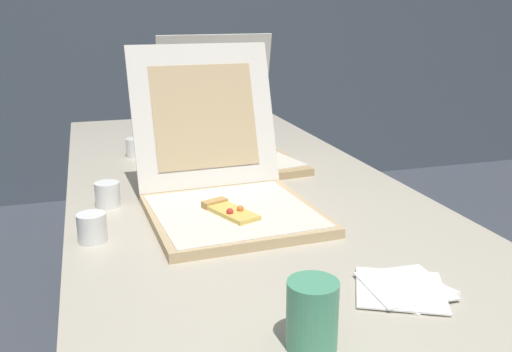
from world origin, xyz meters
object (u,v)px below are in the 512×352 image
(napkin_pile, at_px, (404,288))
(cup_white_near_left, at_px, (92,228))
(cup_white_near_center, at_px, (107,195))
(table, at_px, (233,198))
(pizza_box_front, at_px, (226,190))
(cup_white_far, at_px, (135,148))
(pizza_box_middle, at_px, (227,146))
(cup_printed_front, at_px, (312,315))

(napkin_pile, bearing_deg, cup_white_near_left, 143.31)
(cup_white_near_center, distance_m, cup_white_near_left, 0.22)
(cup_white_near_left, xyz_separation_m, napkin_pile, (0.51, -0.38, -0.03))
(table, distance_m, cup_white_near_left, 0.51)
(pizza_box_front, bearing_deg, cup_white_far, 102.41)
(pizza_box_front, relative_size, pizza_box_middle, 1.23)
(cup_white_near_left, bearing_deg, cup_printed_front, -59.10)
(table, bearing_deg, pizza_box_middle, 80.74)
(cup_white_near_center, height_order, cup_white_far, same)
(pizza_box_middle, relative_size, cup_white_near_left, 6.80)
(cup_white_near_left, bearing_deg, table, 39.68)
(pizza_box_middle, xyz_separation_m, cup_white_near_center, (-0.38, -0.30, -0.03))
(cup_white_far, height_order, cup_printed_front, cup_printed_front)
(table, height_order, cup_white_near_left, cup_white_near_left)
(cup_white_near_center, distance_m, napkin_pile, 0.76)
(pizza_box_front, xyz_separation_m, pizza_box_middle, (0.11, 0.42, 0.00))
(cup_white_near_center, height_order, cup_white_near_left, same)
(pizza_box_middle, relative_size, cup_white_near_center, 6.80)
(cup_white_near_left, bearing_deg, cup_white_far, 77.54)
(pizza_box_middle, xyz_separation_m, napkin_pile, (0.09, -0.90, -0.05))
(cup_white_near_center, xyz_separation_m, napkin_pile, (0.47, -0.60, -0.03))
(pizza_box_middle, bearing_deg, pizza_box_front, -110.41)
(cup_white_near_center, relative_size, cup_white_near_left, 1.00)
(cup_printed_front, height_order, napkin_pile, cup_printed_front)
(napkin_pile, bearing_deg, cup_white_near_center, 128.25)
(cup_white_near_left, xyz_separation_m, cup_printed_front, (0.29, -0.49, 0.02))
(cup_white_near_center, bearing_deg, napkin_pile, -51.75)
(table, distance_m, cup_white_far, 0.45)
(cup_white_near_center, relative_size, cup_printed_front, 0.59)
(cup_white_far, xyz_separation_m, napkin_pile, (0.36, -1.07, -0.03))
(pizza_box_front, bearing_deg, table, 68.92)
(cup_printed_front, relative_size, napkin_pile, 0.52)
(pizza_box_front, distance_m, cup_printed_front, 0.58)
(table, xyz_separation_m, pizza_box_front, (-0.08, -0.23, 0.10))
(table, bearing_deg, napkin_pile, -80.25)
(cup_white_near_center, bearing_deg, cup_white_far, 76.82)
(table, relative_size, cup_printed_front, 20.06)
(napkin_pile, bearing_deg, table, 99.75)
(cup_white_near_left, relative_size, cup_white_far, 1.00)
(pizza_box_middle, distance_m, cup_printed_front, 1.01)
(cup_white_near_center, bearing_deg, cup_printed_front, -70.36)
(napkin_pile, bearing_deg, cup_white_far, 108.50)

